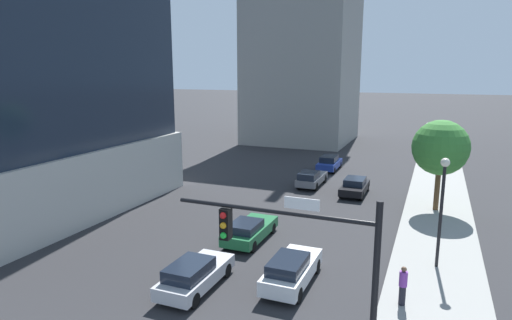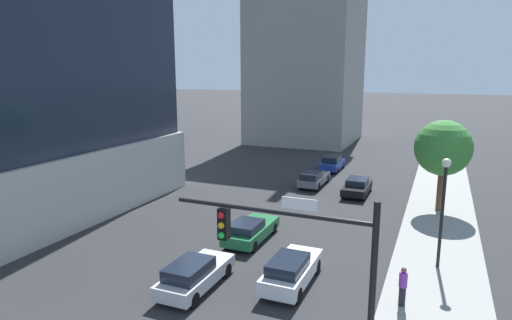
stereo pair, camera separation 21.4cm
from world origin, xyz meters
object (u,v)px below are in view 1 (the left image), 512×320
(traffic_light_pole, at_px, (303,253))
(street_tree, at_px, (441,148))
(car_black, at_px, (355,186))
(car_white, at_px, (291,270))
(car_gray, at_px, (311,178))
(car_blue, at_px, (329,163))
(street_lamp, at_px, (442,196))
(car_silver, at_px, (194,275))
(pedestrian_purple_shirt, at_px, (403,285))
(car_green, at_px, (249,230))
(construction_building, at_px, (304,38))

(traffic_light_pole, relative_size, street_tree, 1.03)
(car_black, bearing_deg, car_white, -90.00)
(car_gray, bearing_deg, car_blue, 90.00)
(car_blue, relative_size, car_gray, 0.94)
(street_lamp, distance_m, car_black, 13.99)
(street_tree, bearing_deg, traffic_light_pole, -100.92)
(car_silver, relative_size, pedestrian_purple_shirt, 2.66)
(car_black, bearing_deg, car_gray, 163.52)
(car_black, relative_size, car_white, 0.94)
(car_white, xyz_separation_m, pedestrian_purple_shirt, (4.90, -0.12, 0.25))
(car_silver, height_order, car_green, car_silver)
(car_gray, bearing_deg, car_silver, -90.00)
(street_lamp, bearing_deg, pedestrian_purple_shirt, -106.22)
(car_green, height_order, car_white, car_white)
(street_tree, distance_m, car_green, 14.74)
(construction_building, distance_m, pedestrian_purple_shirt, 47.40)
(street_tree, relative_size, car_silver, 1.41)
(traffic_light_pole, distance_m, street_lamp, 11.05)
(car_white, bearing_deg, construction_building, 105.94)
(street_tree, distance_m, car_black, 7.56)
(car_silver, distance_m, car_black, 19.04)
(car_blue, bearing_deg, car_silver, -90.00)
(street_lamp, bearing_deg, car_green, -179.02)
(construction_building, bearing_deg, car_blue, -65.27)
(traffic_light_pole, xyz_separation_m, car_green, (-6.13, 10.10, -3.62))
(car_black, bearing_deg, pedestrian_purple_shirt, -73.61)
(car_gray, relative_size, car_green, 0.98)
(construction_building, distance_m, car_blue, 23.58)
(traffic_light_pole, bearing_deg, car_white, 110.52)
(car_white, bearing_deg, street_lamp, 35.36)
(construction_building, bearing_deg, car_gray, -71.65)
(car_silver, bearing_deg, car_blue, 90.00)
(car_green, bearing_deg, construction_building, 102.06)
(car_gray, height_order, pedestrian_purple_shirt, pedestrian_purple_shirt)
(construction_building, relative_size, street_lamp, 6.10)
(construction_building, relative_size, car_blue, 8.02)
(traffic_light_pole, distance_m, car_blue, 31.22)
(car_silver, height_order, car_white, car_white)
(pedestrian_purple_shirt, bearing_deg, car_silver, -167.59)
(car_blue, distance_m, pedestrian_purple_shirt, 26.21)
(car_silver, bearing_deg, car_gray, 90.00)
(car_silver, xyz_separation_m, car_green, (-0.00, 6.31, -0.06))
(construction_building, relative_size, car_silver, 7.47)
(car_blue, distance_m, car_white, 24.87)
(traffic_light_pole, bearing_deg, car_gray, 104.57)
(traffic_light_pole, height_order, pedestrian_purple_shirt, traffic_light_pole)
(street_lamp, height_order, car_blue, street_lamp)
(traffic_light_pole, bearing_deg, car_silver, 148.27)
(street_tree, distance_m, car_gray, 11.27)
(street_lamp, height_order, pedestrian_purple_shirt, street_lamp)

